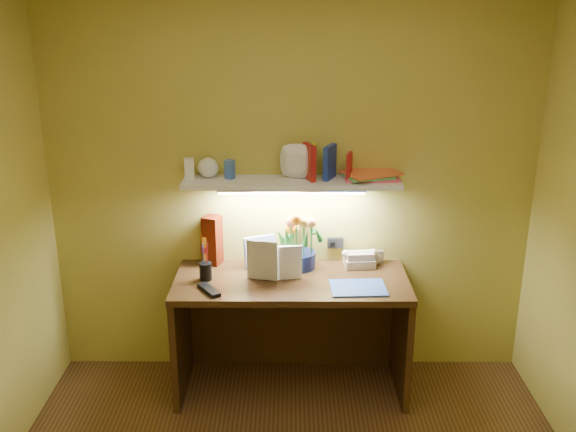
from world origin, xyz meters
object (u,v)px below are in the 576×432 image
at_px(desk, 291,335).
at_px(whisky_bottle, 207,246).
at_px(telephone, 359,258).
at_px(desk_clock, 377,257).
at_px(flower_bouquet, 299,241).

bearing_deg(desk, whisky_bottle, 156.53).
height_order(telephone, desk_clock, telephone).
bearing_deg(desk_clock, desk, -162.75).
bearing_deg(telephone, whisky_bottle, 171.96).
height_order(desk_clock, whisky_bottle, whisky_bottle).
bearing_deg(telephone, flower_bouquet, 176.80).
xyz_separation_m(flower_bouquet, whisky_bottle, (-0.58, 0.05, -0.06)).
bearing_deg(flower_bouquet, whisky_bottle, 174.84).
height_order(desk, desk_clock, desk_clock).
xyz_separation_m(telephone, desk_clock, (0.11, 0.05, -0.01)).
relative_size(flower_bouquet, whisky_bottle, 1.47).
xyz_separation_m(desk, desk_clock, (0.54, 0.25, 0.42)).
bearing_deg(whisky_bottle, telephone, -2.04).
relative_size(telephone, desk_clock, 2.21).
xyz_separation_m(flower_bouquet, desk_clock, (0.49, 0.07, -0.14)).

